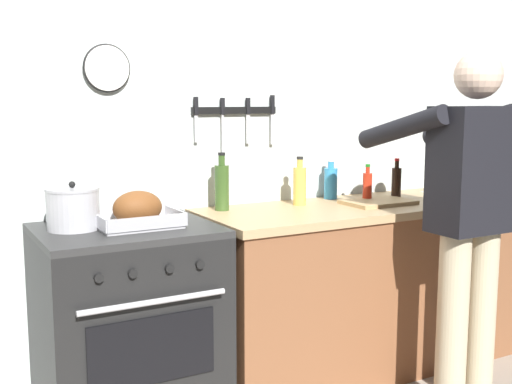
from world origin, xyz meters
name	(u,v)px	position (x,y,z in m)	size (l,w,h in m)	color
wall_back	(145,130)	(0.00, 1.35, 1.30)	(6.00, 0.13, 2.60)	silver
counter_block	(380,281)	(1.21, 0.99, 0.46)	(2.03, 0.65, 0.90)	brown
stove	(129,326)	(-0.22, 0.99, 0.45)	(0.76, 0.67, 0.90)	black
person_cook	(468,210)	(1.18, 0.36, 0.95)	(0.51, 0.63, 1.66)	#C6B793
roasting_pan	(138,212)	(-0.17, 0.96, 0.97)	(0.35, 0.26, 0.16)	#B7B7BC
stock_pot	(73,208)	(-0.43, 1.05, 0.99)	(0.23, 0.23, 0.21)	#B7B7BC
cutting_board	(378,202)	(1.14, 0.95, 0.91)	(0.36, 0.24, 0.02)	tan
bottle_hot_sauce	(367,186)	(1.14, 1.03, 0.98)	(0.05, 0.05, 0.20)	red
bottle_soy_sauce	(396,182)	(1.34, 1.03, 0.99)	(0.05, 0.05, 0.23)	black
bottle_cooking_oil	(300,185)	(0.76, 1.12, 1.01)	(0.07, 0.07, 0.26)	gold
bottle_dish_soap	(331,182)	(1.03, 1.22, 0.99)	(0.07, 0.07, 0.22)	#338CCC
bottle_olive_oil	(222,186)	(0.33, 1.17, 1.02)	(0.07, 0.07, 0.29)	#385623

